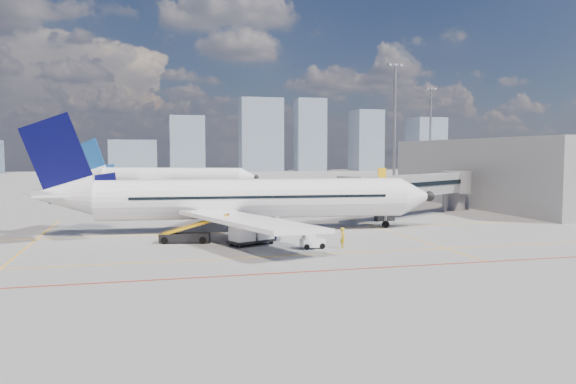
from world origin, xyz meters
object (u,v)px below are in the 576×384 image
second_aircraft (164,177)px  belt_loader (187,235)px  main_aircraft (237,200)px  cargo_dolly (252,231)px  baggage_tug (311,241)px  ramp_worker (343,238)px

second_aircraft → belt_loader: 62.13m
main_aircraft → belt_loader: (-5.51, -6.14, -2.56)m
main_aircraft → cargo_dolly: size_ratio=9.63×
baggage_tug → cargo_dolly: cargo_dolly is taller
baggage_tug → ramp_worker: bearing=-10.3°
cargo_dolly → baggage_tug: bearing=-58.0°
main_aircraft → baggage_tug: 12.91m
baggage_tug → cargo_dolly: bearing=141.8°
second_aircraft → belt_loader: (-0.37, -62.08, -2.56)m
second_aircraft → baggage_tug: (9.47, -67.83, -2.59)m
second_aircraft → ramp_worker: 69.24m
cargo_dolly → ramp_worker: size_ratio=2.54×
second_aircraft → ramp_worker: size_ratio=20.61×
second_aircraft → belt_loader: bearing=-66.6°
second_aircraft → cargo_dolly: 65.01m
baggage_tug → cargo_dolly: (-4.47, 3.04, 0.56)m
cargo_dolly → main_aircraft: bearing=65.3°
main_aircraft → second_aircraft: 56.18m
cargo_dolly → belt_loader: bearing=129.4°
belt_loader → ramp_worker: bearing=-13.5°
main_aircraft → baggage_tug: bearing=-64.9°
main_aircraft → belt_loader: main_aircraft is taller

